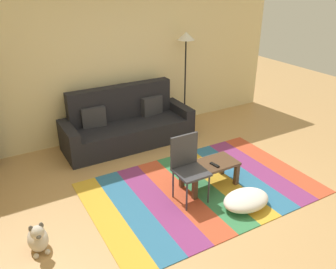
% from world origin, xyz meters
% --- Properties ---
extents(ground_plane, '(14.00, 14.00, 0.00)m').
position_xyz_m(ground_plane, '(0.00, 0.00, 0.00)').
color(ground_plane, tan).
extents(back_wall, '(6.80, 0.10, 2.70)m').
position_xyz_m(back_wall, '(0.00, 2.55, 1.35)').
color(back_wall, beige).
rests_on(back_wall, ground_plane).
extents(rug, '(3.15, 2.03, 0.01)m').
position_xyz_m(rug, '(0.29, 0.15, 0.00)').
color(rug, gold).
rests_on(rug, ground_plane).
extents(couch, '(2.26, 0.80, 1.00)m').
position_xyz_m(couch, '(-0.02, 2.02, 0.34)').
color(couch, black).
rests_on(couch, ground_plane).
extents(coffee_table, '(0.79, 0.41, 0.36)m').
position_xyz_m(coffee_table, '(0.42, 0.16, 0.30)').
color(coffee_table, '#513826').
rests_on(coffee_table, rug).
extents(pouf, '(0.65, 0.45, 0.20)m').
position_xyz_m(pouf, '(0.54, -0.49, 0.11)').
color(pouf, white).
rests_on(pouf, rug).
extents(dog, '(0.22, 0.35, 0.40)m').
position_xyz_m(dog, '(-1.95, 0.06, 0.16)').
color(dog, beige).
rests_on(dog, ground_plane).
extents(standing_lamp, '(0.32, 0.32, 1.81)m').
position_xyz_m(standing_lamp, '(1.29, 2.20, 1.51)').
color(standing_lamp, black).
rests_on(standing_lamp, ground_plane).
extents(tv_remote, '(0.07, 0.16, 0.02)m').
position_xyz_m(tv_remote, '(0.44, 0.09, 0.38)').
color(tv_remote, black).
rests_on(tv_remote, coffee_table).
extents(folding_chair, '(0.40, 0.40, 0.90)m').
position_xyz_m(folding_chair, '(0.00, 0.09, 0.53)').
color(folding_chair, '#38383D').
rests_on(folding_chair, ground_plane).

